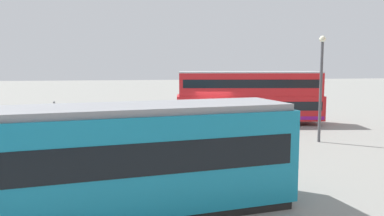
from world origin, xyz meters
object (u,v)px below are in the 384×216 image
(double_decker_bus, at_px, (249,97))
(street_lamp, at_px, (321,80))
(pedestrian_crossing, at_px, (253,131))
(info_sign, at_px, (54,115))
(tram_yellow, at_px, (26,166))
(pedestrian_near_railing, at_px, (157,127))

(double_decker_bus, bearing_deg, street_lamp, 105.38)
(pedestrian_crossing, height_order, street_lamp, street_lamp)
(double_decker_bus, relative_size, info_sign, 4.41)
(pedestrian_crossing, height_order, info_sign, info_sign)
(tram_yellow, xyz_separation_m, pedestrian_near_railing, (-4.25, -9.77, -0.64))
(double_decker_bus, height_order, street_lamp, street_lamp)
(double_decker_bus, xyz_separation_m, pedestrian_near_railing, (7.31, 6.76, -0.93))
(tram_yellow, xyz_separation_m, info_sign, (1.13, -10.51, 0.04))
(double_decker_bus, bearing_deg, tram_yellow, 55.02)
(double_decker_bus, distance_m, street_lamp, 7.48)
(tram_yellow, relative_size, pedestrian_crossing, 8.95)
(double_decker_bus, xyz_separation_m, pedestrian_crossing, (2.44, 8.47, -0.96))
(double_decker_bus, height_order, tram_yellow, double_decker_bus)
(tram_yellow, relative_size, street_lamp, 2.62)
(tram_yellow, distance_m, pedestrian_near_railing, 10.67)
(double_decker_bus, height_order, pedestrian_crossing, double_decker_bus)
(double_decker_bus, relative_size, pedestrian_near_railing, 5.99)
(info_sign, bearing_deg, pedestrian_crossing, 166.51)
(tram_yellow, relative_size, pedestrian_near_railing, 8.68)
(tram_yellow, xyz_separation_m, street_lamp, (-13.50, -9.47, 1.87))
(pedestrian_near_railing, relative_size, pedestrian_crossing, 1.03)
(pedestrian_crossing, xyz_separation_m, info_sign, (10.25, -2.46, 0.72))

